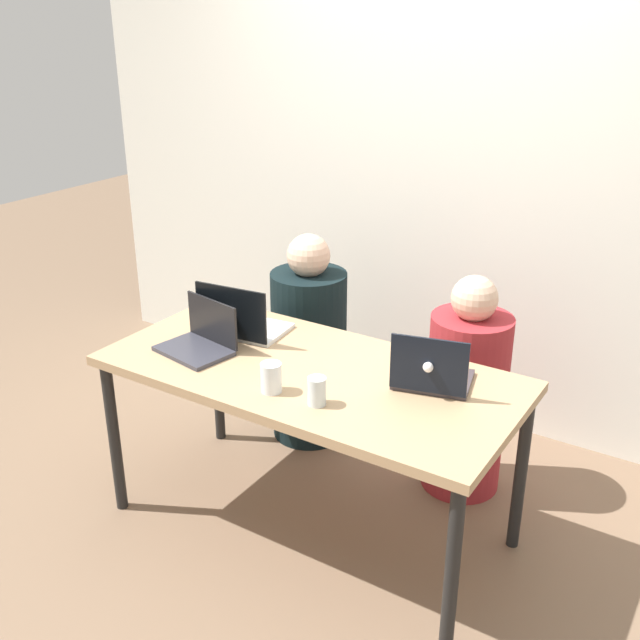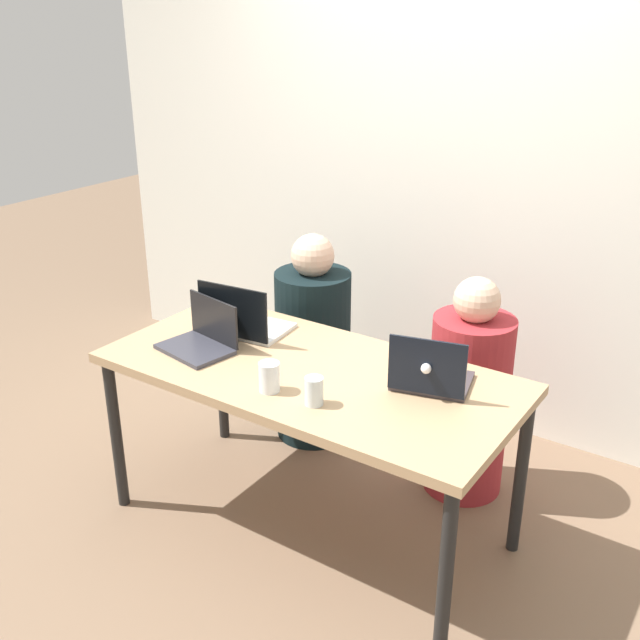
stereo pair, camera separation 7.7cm
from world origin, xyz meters
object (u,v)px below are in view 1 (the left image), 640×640
(person_on_right, at_px, (466,397))
(laptop_front_left, at_px, (200,340))
(water_glass_right, at_px, (317,393))
(laptop_back_right, at_px, (432,375))
(laptop_back_left, at_px, (242,323))
(person_on_left, at_px, (309,349))
(water_glass_center, at_px, (271,379))

(person_on_right, distance_m, laptop_front_left, 1.21)
(water_glass_right, bearing_deg, laptop_back_right, 49.71)
(laptop_back_left, relative_size, water_glass_right, 3.46)
(water_glass_right, bearing_deg, laptop_front_left, 169.23)
(person_on_right, bearing_deg, laptop_front_left, 52.41)
(laptop_back_left, bearing_deg, water_glass_right, 144.02)
(person_on_left, relative_size, water_glass_right, 10.22)
(person_on_right, bearing_deg, water_glass_center, 76.28)
(laptop_back_left, height_order, laptop_front_left, laptop_back_left)
(water_glass_center, bearing_deg, laptop_front_left, 163.79)
(water_glass_center, xyz_separation_m, water_glass_right, (0.19, 0.01, -0.00))
(laptop_back_left, xyz_separation_m, laptop_back_right, (0.90, -0.00, -0.00))
(person_on_left, height_order, person_on_right, person_on_left)
(person_on_left, distance_m, laptop_front_left, 0.81)
(water_glass_center, height_order, water_glass_right, water_glass_center)
(laptop_back_right, xyz_separation_m, water_glass_center, (-0.48, -0.35, -0.00))
(laptop_front_left, height_order, water_glass_right, laptop_front_left)
(person_on_left, xyz_separation_m, person_on_right, (0.84, -0.00, -0.02))
(water_glass_right, bearing_deg, water_glass_center, -177.29)
(laptop_back_right, relative_size, water_glass_center, 2.93)
(laptop_back_left, relative_size, water_glass_center, 3.22)
(person_on_right, xyz_separation_m, laptop_front_left, (-0.90, -0.74, 0.34))
(person_on_left, relative_size, water_glass_center, 9.48)
(laptop_back_left, distance_m, laptop_back_right, 0.90)
(person_on_right, height_order, laptop_back_right, person_on_right)
(person_on_left, height_order, laptop_front_left, person_on_left)
(laptop_front_left, xyz_separation_m, water_glass_center, (0.46, -0.13, 0.00))
(person_on_left, distance_m, laptop_back_right, 1.08)
(person_on_left, xyz_separation_m, water_glass_right, (0.60, -0.86, 0.32))
(laptop_back_right, bearing_deg, water_glass_right, 35.75)
(person_on_left, distance_m, water_glass_right, 1.10)
(person_on_right, xyz_separation_m, water_glass_center, (-0.44, -0.87, 0.35))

